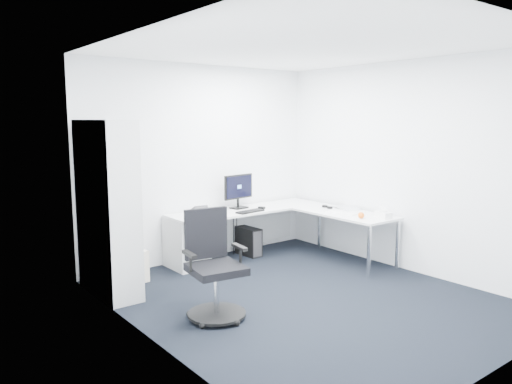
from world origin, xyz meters
TOP-DOWN VIEW (x-y plane):
  - ground at (0.00, 0.00)m, footprint 4.20×4.20m
  - ceiling at (0.00, 0.00)m, footprint 4.20×4.20m
  - wall_back at (0.00, 2.10)m, footprint 3.60×0.02m
  - wall_front at (0.00, -2.10)m, footprint 3.60×0.02m
  - wall_left at (-1.80, 0.00)m, footprint 0.02×4.20m
  - wall_right at (1.80, 0.00)m, footprint 0.02×4.20m
  - l_desk at (0.55, 1.40)m, footprint 2.38×1.33m
  - drawer_pedestal at (-0.43, 1.81)m, footprint 0.44×0.55m
  - bookshelf at (-1.62, 1.45)m, footprint 0.38×0.98m
  - task_chair at (-1.07, 0.11)m, footprint 0.68×0.68m
  - black_pc_tower at (0.58, 1.78)m, footprint 0.20×0.42m
  - beige_pc_tower at (-1.21, 1.75)m, footprint 0.24×0.43m
  - power_strip at (1.06, 2.11)m, footprint 0.37×0.14m
  - monitor at (0.46, 1.84)m, footprint 0.54×0.24m
  - black_keyboard at (0.41, 1.51)m, footprint 0.43×0.20m
  - mouse at (0.69, 1.62)m, footprint 0.08×0.11m
  - desk_phone at (-0.26, 1.74)m, footprint 0.20×0.20m
  - laptop at (1.65, 0.87)m, footprint 0.43×0.42m
  - white_keyboard at (1.32, 0.67)m, footprint 0.18×0.43m
  - headphones at (1.48, 1.09)m, footprint 0.15×0.21m
  - orange_fruit at (1.26, 0.28)m, footprint 0.08×0.08m
  - tissue_box at (1.52, 0.14)m, footprint 0.17×0.25m

SIDE VIEW (x-z plane):
  - ground at x=0.00m, z-range 0.00..0.00m
  - power_strip at x=1.06m, z-range 0.00..0.04m
  - beige_pc_tower at x=-1.21m, z-range 0.00..0.38m
  - black_pc_tower at x=0.58m, z-range 0.00..0.41m
  - drawer_pedestal at x=-0.43m, z-range 0.00..0.67m
  - l_desk at x=0.55m, z-range 0.00..0.69m
  - task_chair at x=-1.07m, z-range 0.00..1.07m
  - white_keyboard at x=1.32m, z-range 0.69..0.71m
  - black_keyboard at x=0.41m, z-range 0.69..0.72m
  - mouse at x=0.69m, z-range 0.69..0.72m
  - headphones at x=1.48m, z-range 0.69..0.74m
  - tissue_box at x=1.52m, z-range 0.69..0.78m
  - orange_fruit at x=1.26m, z-range 0.69..0.78m
  - desk_phone at x=-0.26m, z-range 0.69..0.82m
  - laptop at x=1.65m, z-range 0.69..0.96m
  - monitor at x=0.46m, z-range 0.69..1.20m
  - bookshelf at x=-1.62m, z-range 0.00..1.95m
  - wall_back at x=0.00m, z-range 0.00..2.70m
  - wall_front at x=0.00m, z-range 0.00..2.70m
  - wall_left at x=-1.80m, z-range 0.00..2.70m
  - wall_right at x=1.80m, z-range 0.00..2.70m
  - ceiling at x=0.00m, z-range 2.70..2.70m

